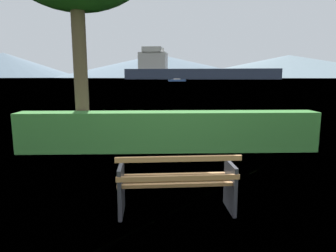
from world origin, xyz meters
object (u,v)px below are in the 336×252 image
object	(u,v)px
park_bench	(177,183)
cargo_ship_large	(189,70)
sailboat_mid	(177,80)
fishing_boat_near	(204,78)

from	to	relation	value
park_bench	cargo_ship_large	size ratio (longest dim) A/B	0.02
park_bench	cargo_ship_large	world-z (taller)	cargo_ship_large
sailboat_mid	park_bench	bearing A→B (deg)	-93.60
fishing_boat_near	park_bench	bearing A→B (deg)	-98.86
cargo_ship_large	sailboat_mid	distance (m)	93.51
park_bench	cargo_ship_large	bearing A→B (deg)	84.02
fishing_boat_near	sailboat_mid	size ratio (longest dim) A/B	1.06
fishing_boat_near	cargo_ship_large	bearing A→B (deg)	-109.19
park_bench	cargo_ship_large	xyz separation A→B (m)	(21.14, 201.91, 5.71)
fishing_boat_near	sailboat_mid	xyz separation A→B (m)	(-32.97, -146.05, -0.25)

